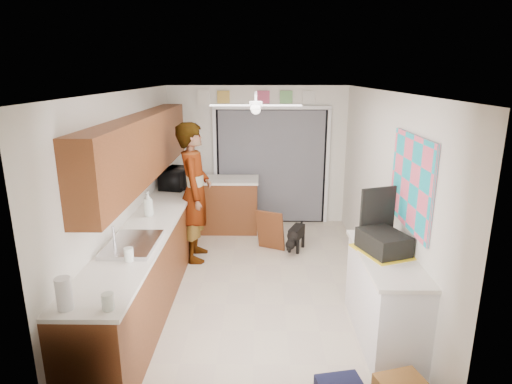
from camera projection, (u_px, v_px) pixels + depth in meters
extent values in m
plane|color=#BFAE9A|center=(256.00, 283.00, 5.72)|extent=(5.00, 5.00, 0.00)
plane|color=white|center=(256.00, 91.00, 5.05)|extent=(5.00, 5.00, 0.00)
plane|color=silver|center=(258.00, 156.00, 7.79)|extent=(3.20, 0.00, 3.20)
plane|color=silver|center=(250.00, 290.00, 2.98)|extent=(3.20, 0.00, 3.20)
plane|color=silver|center=(129.00, 192.00, 5.41)|extent=(0.00, 5.00, 5.00)
plane|color=silver|center=(383.00, 193.00, 5.36)|extent=(0.00, 5.00, 5.00)
cube|color=brown|center=(157.00, 251.00, 5.62)|extent=(0.60, 4.80, 0.90)
cube|color=white|center=(155.00, 217.00, 5.49)|extent=(0.62, 4.80, 0.04)
cube|color=brown|center=(143.00, 147.00, 5.45)|extent=(0.32, 4.00, 0.80)
cube|color=silver|center=(132.00, 245.00, 4.52)|extent=(0.50, 0.76, 0.06)
cylinder|color=silver|center=(114.00, 236.00, 4.50)|extent=(0.03, 0.03, 0.22)
cube|color=brown|center=(229.00, 206.00, 7.53)|extent=(1.00, 0.60, 0.90)
cube|color=white|center=(228.00, 180.00, 7.41)|extent=(1.04, 0.64, 0.04)
cube|color=black|center=(271.00, 167.00, 7.81)|extent=(2.00, 0.06, 2.10)
cube|color=slate|center=(271.00, 167.00, 7.78)|extent=(1.90, 0.03, 2.05)
cube|color=white|center=(215.00, 167.00, 7.80)|extent=(0.06, 0.04, 2.10)
cube|color=white|center=(327.00, 167.00, 7.77)|extent=(0.06, 0.04, 2.10)
cube|color=white|center=(272.00, 108.00, 7.50)|extent=(2.10, 0.04, 0.06)
cube|color=gold|center=(223.00, 97.00, 7.49)|extent=(0.22, 0.02, 0.22)
cube|color=#C14867|center=(263.00, 97.00, 7.48)|extent=(0.22, 0.02, 0.22)
cube|color=#6DAF64|center=(286.00, 97.00, 7.48)|extent=(0.22, 0.02, 0.22)
cube|color=silver|center=(309.00, 97.00, 7.47)|extent=(0.22, 0.02, 0.22)
cube|color=silver|center=(204.00, 97.00, 7.49)|extent=(0.22, 0.02, 0.26)
cube|color=white|center=(384.00, 299.00, 4.43)|extent=(0.50, 1.40, 0.90)
cube|color=white|center=(387.00, 257.00, 4.30)|extent=(0.54, 1.44, 0.04)
cube|color=#FF5D7A|center=(411.00, 182.00, 4.29)|extent=(0.03, 1.15, 0.95)
cube|color=white|center=(256.00, 105.00, 5.29)|extent=(1.14, 1.14, 0.24)
imported|color=black|center=(177.00, 178.00, 6.77)|extent=(0.50, 0.64, 0.32)
imported|color=silver|center=(148.00, 204.00, 5.44)|extent=(0.15, 0.15, 0.32)
cylinder|color=silver|center=(108.00, 302.00, 3.30)|extent=(0.11, 0.11, 0.13)
cylinder|color=silver|center=(129.00, 255.00, 4.15)|extent=(0.11, 0.11, 0.14)
cylinder|color=white|center=(64.00, 294.00, 3.29)|extent=(0.16, 0.16, 0.26)
cube|color=black|center=(383.00, 242.00, 4.35)|extent=(0.52, 0.59, 0.21)
cube|color=yellow|center=(382.00, 252.00, 4.38)|extent=(0.62, 0.70, 0.02)
cube|color=black|center=(378.00, 210.00, 4.57)|extent=(0.40, 0.18, 0.50)
cube|color=brown|center=(270.00, 230.00, 6.68)|extent=(0.47, 0.34, 0.66)
imported|color=white|center=(195.00, 193.00, 6.23)|extent=(0.53, 0.77, 2.05)
cube|color=black|center=(296.00, 237.00, 6.73)|extent=(0.43, 0.60, 0.43)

